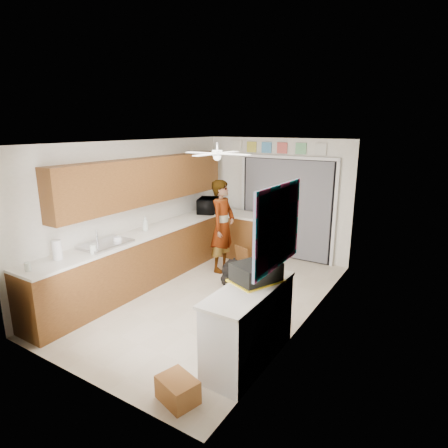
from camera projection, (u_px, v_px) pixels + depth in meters
The scene contains 42 objects.
floor at pixel (211, 296), 6.19m from camera, with size 5.00×5.00×0.00m, color beige.
ceiling at pixel (210, 142), 5.56m from camera, with size 5.00×5.00×0.00m, color white.
wall_back at pixel (276, 198), 7.93m from camera, with size 3.20×3.20×0.00m, color white.
wall_front at pixel (74, 275), 3.83m from camera, with size 3.20×3.20×0.00m, color white.
wall_left at pixel (137, 211), 6.70m from camera, with size 5.00×5.00×0.00m, color white.
wall_right at pixel (309, 239), 5.06m from camera, with size 5.00×5.00×0.00m, color white.
left_base_cabinets at pixel (151, 257), 6.75m from camera, with size 0.60×4.80×0.90m, color brown.
left_countertop at pixel (150, 232), 6.62m from camera, with size 0.62×4.80×0.04m, color white.
upper_cabinets at pixel (149, 180), 6.64m from camera, with size 0.32×4.00×0.80m, color brown.
sink_basin at pixel (106, 244), 5.79m from camera, with size 0.50×0.76×0.06m, color silver.
faucet at pixel (97, 237), 5.87m from camera, with size 0.03×0.03×0.22m, color silver.
peninsula_base at pixel (244, 236), 7.98m from camera, with size 1.00×0.60×0.90m, color brown.
peninsula_top at pixel (244, 215), 7.86m from camera, with size 1.04×0.64×0.04m, color white.
back_opening_recess at pixel (286, 209), 7.83m from camera, with size 2.00×0.06×2.10m, color black.
curtain_panel at pixel (286, 209), 7.79m from camera, with size 1.90×0.03×2.05m, color gray.
door_trim_left at pixel (243, 204), 8.32m from camera, with size 0.06×0.04×2.10m, color white.
door_trim_right at pixel (335, 215), 7.28m from camera, with size 0.06×0.04×2.10m, color white.
door_trim_head at pixel (288, 157), 7.53m from camera, with size 2.10×0.04×0.06m, color white.
header_frame_0 at pixel (252, 147), 7.95m from camera, with size 0.22×0.02×0.22m, color #D3CB46.
header_frame_1 at pixel (266, 147), 7.77m from camera, with size 0.22×0.02×0.22m, color #4E99D1.
header_frame_2 at pixel (282, 148), 7.59m from camera, with size 0.22×0.02×0.22m, color #D4564F.
header_frame_3 at pixel (301, 149), 7.38m from camera, with size 0.22×0.02×0.22m, color #6BBC7E.
header_frame_4 at pixel (321, 149), 7.18m from camera, with size 0.22×0.02×0.22m, color silver.
route66_sign at pixel (237, 147), 8.12m from camera, with size 0.22×0.02×0.26m, color silver.
right_counter_base at pixel (249, 326), 4.40m from camera, with size 0.50×1.40×0.90m, color white.
right_counter_top at pixel (249, 289), 4.29m from camera, with size 0.54×1.44×0.04m, color white.
abstract_painting at pixel (278, 227), 4.15m from camera, with size 0.03×1.15×0.95m, color #DD5198.
ceiling_fan at pixel (217, 154), 5.77m from camera, with size 1.14×1.14×0.24m, color white.
microwave at pixel (208, 205), 7.96m from camera, with size 0.56×0.38×0.31m, color black.
soap_bottle at pixel (145, 224), 6.56m from camera, with size 0.10×0.10×0.27m, color silver.
cup at pixel (117, 240), 5.88m from camera, with size 0.13×0.13×0.10m, color white.
jar_a at pixel (93, 249), 5.42m from camera, with size 0.10×0.10×0.13m, color silver.
jar_b at pixel (28, 267), 4.76m from camera, with size 0.08×0.08×0.11m, color silver.
paper_towel_roll at pixel (57, 250), 5.15m from camera, with size 0.13×0.13×0.28m, color white.
suitcase at pixel (256, 272), 4.44m from camera, with size 0.40×0.53×0.23m, color black.
suitcase_rim at pixel (256, 281), 4.46m from camera, with size 0.44×0.58×0.02m, color yellow.
suitcase_lid at pixel (267, 246), 4.61m from camera, with size 0.42×0.03×0.50m, color black.
cardboard_box at pixel (178, 390), 3.81m from camera, with size 0.41×0.30×0.25m, color #9C6031.
navy_crate at pixel (226, 341), 4.71m from camera, with size 0.38×0.31×0.23m, color #131D31.
cabinet_door_panel at pixel (243, 259), 7.17m from camera, with size 0.35×0.03×0.52m, color brown.
man at pixel (223, 226), 7.12m from camera, with size 0.64×0.42×1.77m, color white.
dog at pixel (230, 272), 6.68m from camera, with size 0.23×0.54×0.43m, color black.
Camera 1 is at (3.19, -4.71, 2.73)m, focal length 30.00 mm.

